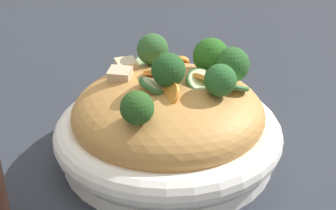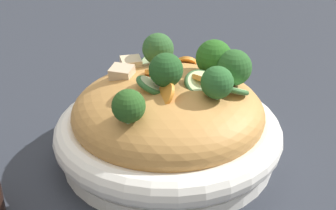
% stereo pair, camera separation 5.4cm
% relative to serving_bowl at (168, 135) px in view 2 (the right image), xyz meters
% --- Properties ---
extents(ground_plane, '(3.00, 3.00, 0.00)m').
position_rel_serving_bowl_xyz_m(ground_plane, '(0.00, 0.00, -0.03)').
color(ground_plane, '#292D36').
extents(serving_bowl, '(0.28, 0.28, 0.05)m').
position_rel_serving_bowl_xyz_m(serving_bowl, '(0.00, 0.00, 0.00)').
color(serving_bowl, white).
rests_on(serving_bowl, ground_plane).
extents(noodle_heap, '(0.23, 0.23, 0.09)m').
position_rel_serving_bowl_xyz_m(noodle_heap, '(-0.00, 0.00, 0.03)').
color(noodle_heap, '#BF8745').
rests_on(noodle_heap, serving_bowl).
extents(broccoli_florets, '(0.19, 0.17, 0.06)m').
position_rel_serving_bowl_xyz_m(broccoli_florets, '(-0.02, 0.02, 0.09)').
color(broccoli_florets, '#A4B571').
rests_on(broccoli_florets, serving_bowl).
extents(carrot_coins, '(0.15, 0.10, 0.04)m').
position_rel_serving_bowl_xyz_m(carrot_coins, '(-0.01, 0.01, 0.07)').
color(carrot_coins, orange).
rests_on(carrot_coins, serving_bowl).
extents(zucchini_slices, '(0.12, 0.18, 0.03)m').
position_rel_serving_bowl_xyz_m(zucchini_slices, '(-0.02, 0.01, 0.07)').
color(zucchini_slices, beige).
rests_on(zucchini_slices, serving_bowl).
extents(chicken_chunks, '(0.07, 0.05, 0.02)m').
position_rel_serving_bowl_xyz_m(chicken_chunks, '(0.01, -0.06, 0.07)').
color(chicken_chunks, beige).
rests_on(chicken_chunks, serving_bowl).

